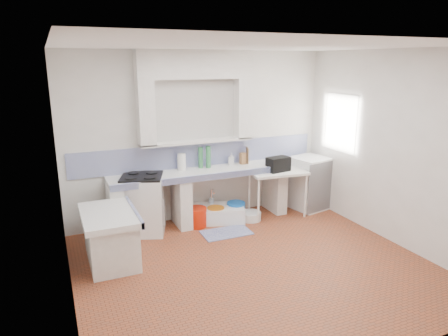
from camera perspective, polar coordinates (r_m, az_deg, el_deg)
name	(u,v)px	position (r m, az deg, el deg)	size (l,w,h in m)	color
floor	(254,266)	(5.55, 4.25, -13.52)	(4.50, 4.50, 0.00)	brown
ceiling	(259,46)	(4.89, 4.90, 16.74)	(4.50, 4.50, 0.00)	white
wall_back	(200,137)	(6.83, -3.37, 4.40)	(4.50, 4.50, 0.00)	white
wall_front	(374,220)	(3.49, 20.26, -6.80)	(4.50, 4.50, 0.00)	white
wall_left	(62,185)	(4.48, -21.79, -2.24)	(4.50, 4.50, 0.00)	white
wall_right	(393,148)	(6.40, 22.66, 2.56)	(4.50, 4.50, 0.00)	white
alcove_mass	(196,64)	(6.57, -3.98, 14.29)	(1.90, 0.25, 0.45)	white
window_frame	(349,123)	(7.34, 17.07, 6.09)	(0.35, 0.86, 1.06)	#3C2013
lace_valance	(343,101)	(7.20, 16.41, 9.04)	(0.01, 0.84, 0.24)	white
counter_slab	(201,173)	(6.64, -3.21, -0.67)	(3.00, 0.60, 0.08)	white
counter_lip	(207,177)	(6.39, -2.33, -1.29)	(3.00, 0.04, 0.10)	navy
counter_pier_left	(116,211)	(6.45, -14.93, -5.84)	(0.20, 0.55, 0.82)	white
counter_pier_mid	(181,202)	(6.67, -5.98, -4.72)	(0.20, 0.55, 0.82)	white
counter_pier_right	(275,189)	(7.35, 7.12, -2.88)	(0.20, 0.55, 0.82)	white
peninsula_top	(109,215)	(5.60, -15.83, -6.39)	(0.70, 1.10, 0.08)	white
peninsula_base	(111,240)	(5.73, -15.58, -9.65)	(0.60, 1.00, 0.62)	white
peninsula_lip	(134,212)	(5.65, -12.50, -5.99)	(0.04, 1.10, 0.10)	navy
backsplash	(201,154)	(6.88, -3.29, 1.92)	(4.27, 0.03, 0.40)	navy
stove	(143,205)	(6.50, -11.28, -5.11)	(0.63, 0.61, 0.90)	white
sink	(216,214)	(6.92, -1.17, -6.52)	(0.94, 0.51, 0.23)	white
side_table	(277,193)	(7.12, 7.45, -3.55)	(0.97, 0.54, 0.04)	white
fridge	(310,183)	(7.58, 11.92, -2.04)	(0.61, 0.61, 0.95)	white
bucket_red	(197,217)	(6.70, -3.88, -6.88)	(0.34, 0.34, 0.31)	red
bucket_orange	(216,215)	(6.84, -1.15, -6.61)	(0.29, 0.29, 0.27)	#C9690F
bucket_blue	(236,211)	(7.00, 1.68, -5.98)	(0.31, 0.31, 0.29)	blue
basin_white	(251,216)	(6.99, 3.76, -6.73)	(0.36, 0.36, 0.14)	white
water_bottle_a	(201,212)	(7.00, -3.22, -6.12)	(0.07, 0.07, 0.27)	silver
water_bottle_b	(211,208)	(7.07, -1.78, -5.58)	(0.09, 0.09, 0.34)	silver
black_bag	(278,164)	(6.97, 7.61, 0.54)	(0.39, 0.22, 0.24)	black
green_bottle_a	(201,158)	(6.74, -3.30, 1.45)	(0.08, 0.08, 0.35)	#357D47
green_bottle_b	(208,157)	(6.75, -2.22, 1.54)	(0.08, 0.08, 0.36)	#357D47
knife_block	(243,158)	(7.02, 2.67, 1.34)	(0.10, 0.08, 0.20)	olive
cutting_board	(247,155)	(7.09, 3.29, 1.79)	(0.02, 0.20, 0.27)	olive
paper_towel	(182,162)	(6.65, -5.97, 0.85)	(0.14, 0.14, 0.27)	white
soap_bottle	(231,159)	(6.96, 1.02, 1.28)	(0.09, 0.09, 0.21)	white
rug	(226,233)	(6.49, 0.33, -9.05)	(0.77, 0.44, 0.01)	navy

